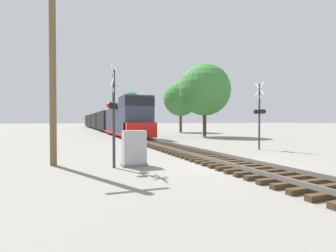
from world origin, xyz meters
The scene contains 10 objects.
ground_plane centered at (0.00, 0.00, 0.00)m, with size 400.00×400.00×0.00m, color gray.
rail_track_bed centered at (0.00, 0.00, 0.14)m, with size 2.60×160.00×0.31m.
freight_train centered at (0.00, 49.27, 1.95)m, with size 3.11×70.75×4.59m.
crossing_signal_near centered at (-4.97, 1.25, 2.44)m, with size 0.59×1.00×4.26m.
crossing_signal_far centered at (5.46, 4.65, 2.54)m, with size 0.33×1.00×4.61m.
relay_cabinet centered at (-4.05, 1.38, 0.77)m, with size 1.07×0.67×1.55m.
utility_pole centered at (-7.36, 2.79, 4.40)m, with size 1.80×0.29×8.55m.
tree_far_right centered at (9.17, 19.13, 5.84)m, with size 6.46×6.46×9.08m.
tree_mid_background centered at (11.29, 31.44, 5.75)m, with size 5.95×5.95×8.74m.
tree_deep_background centered at (6.05, 46.87, 5.82)m, with size 4.95×4.95×8.33m.
Camera 1 is at (-6.72, -9.80, 1.97)m, focal length 28.00 mm.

